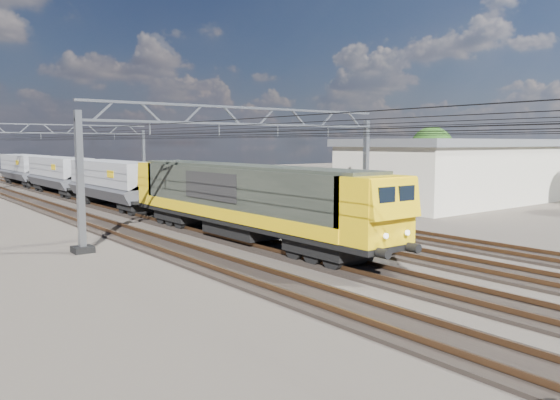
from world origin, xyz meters
TOP-DOWN VIEW (x-y plane):
  - ground at (0.00, 0.00)m, footprint 160.00×160.00m
  - track_outer_west at (-6.00, 0.00)m, footprint 2.60×140.00m
  - track_loco at (-2.00, 0.00)m, footprint 2.60×140.00m
  - track_inner_east at (2.00, 0.00)m, footprint 2.60×140.00m
  - track_outer_east at (6.00, 0.00)m, footprint 2.60×140.00m
  - catenary_gantry_mid at (0.00, 4.00)m, footprint 19.90×0.90m
  - catenary_gantry_far at (0.00, 40.00)m, footprint 19.90×0.90m
  - overhead_wires at (0.00, 8.00)m, footprint 12.03×140.00m
  - locomotive at (-2.00, 1.78)m, footprint 2.76×21.10m
  - hopper_wagon_lead at (-2.00, 19.48)m, footprint 3.38×13.00m
  - hopper_wagon_mid at (-2.00, 33.68)m, footprint 3.38×13.00m
  - hopper_wagon_third at (-2.00, 47.88)m, footprint 3.38×13.00m
  - industrial_shed at (22.00, 6.00)m, footprint 18.60×10.60m
  - tree_far at (30.32, 13.79)m, footprint 5.08×4.68m

SIDE VIEW (x-z plane):
  - ground at x=0.00m, z-range 0.00..0.00m
  - track_outer_west at x=-6.00m, z-range -0.08..0.22m
  - track_loco at x=-2.00m, z-range -0.08..0.22m
  - track_inner_east at x=2.00m, z-range -0.08..0.22m
  - track_outer_east at x=6.00m, z-range -0.08..0.22m
  - hopper_wagon_lead at x=-2.00m, z-range 0.60..3.86m
  - hopper_wagon_mid at x=-2.00m, z-range 0.60..3.86m
  - hopper_wagon_third at x=-2.00m, z-range 0.60..3.86m
  - locomotive at x=-2.00m, z-range 0.52..4.14m
  - industrial_shed at x=22.00m, z-range 0.03..5.43m
  - catenary_gantry_mid at x=0.00m, z-range 0.35..7.46m
  - catenary_gantry_far at x=0.00m, z-range 0.35..7.46m
  - tree_far at x=30.32m, z-range 0.92..7.71m
  - overhead_wires at x=0.00m, z-range 5.48..6.02m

